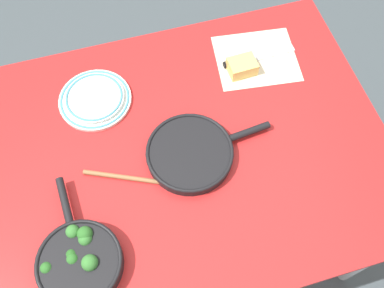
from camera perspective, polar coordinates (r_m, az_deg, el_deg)
The scene contains 9 objects.
ground_plane at distance 2.12m, azimuth 0.00°, elevation -9.81°, with size 14.00×14.00×0.00m, color #424C51.
dining_table_red at distance 1.48m, azimuth 0.00°, elevation -1.68°, with size 1.30×1.03×0.76m.
skillet_broccoli at distance 1.29m, azimuth -14.76°, elevation -14.75°, with size 0.25×0.39×0.08m.
skillet_eggs at distance 1.38m, azimuth -0.16°, elevation -1.20°, with size 0.43×0.28×0.04m.
wooden_spoon at distance 1.36m, azimuth -5.73°, elevation -4.88°, with size 0.32×0.17×0.02m.
parchment_sheet at distance 1.63m, azimuth 8.55°, elevation 11.22°, with size 0.32×0.29×0.00m.
grater_knife at distance 1.61m, azimuth 7.58°, elevation 11.17°, with size 0.28×0.04×0.02m.
cheese_block at distance 1.57m, azimuth 6.68°, elevation 10.21°, with size 0.10×0.08×0.05m.
dinner_plate_stack at distance 1.53m, azimuth -12.83°, elevation 5.92°, with size 0.25×0.25×0.03m.
Camera 1 is at (-0.18, -0.62, 2.02)m, focal length 40.00 mm.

